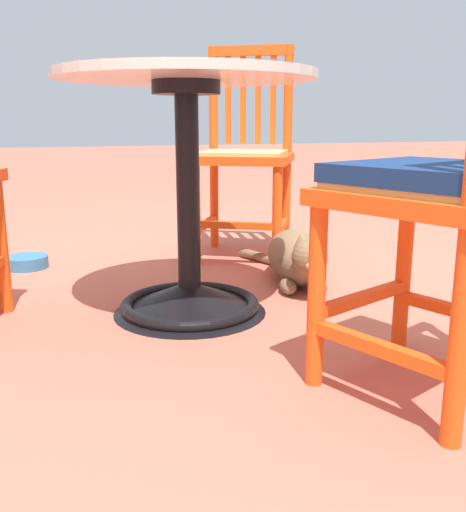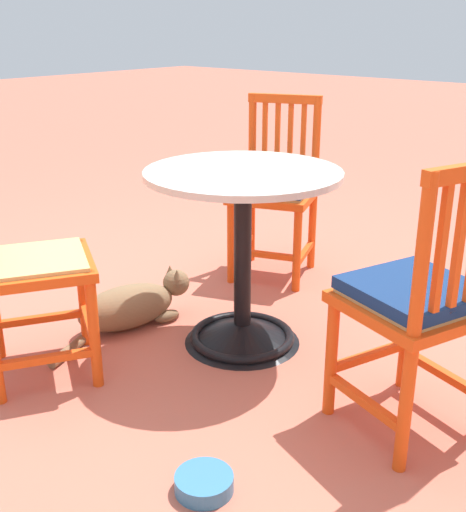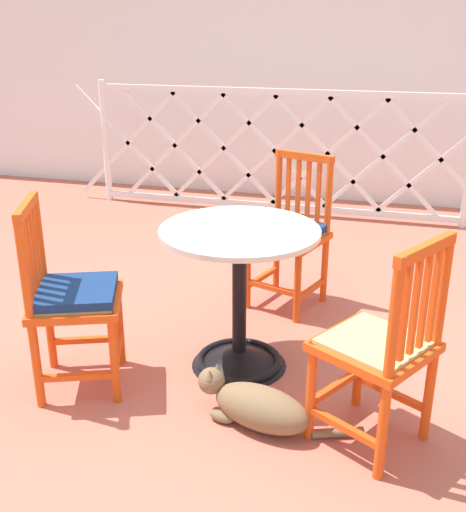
{
  "view_description": "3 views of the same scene",
  "coord_description": "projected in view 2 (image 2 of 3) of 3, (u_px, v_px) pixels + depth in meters",
  "views": [
    {
      "loc": [
        -1.72,
        0.59,
        0.59
      ],
      "look_at": [
        -0.09,
        0.03,
        0.18
      ],
      "focal_mm": 40.29,
      "sensor_mm": 36.0,
      "label": 1
    },
    {
      "loc": [
        1.78,
        1.65,
        1.26
      ],
      "look_at": [
        -0.14,
        0.01,
        0.32
      ],
      "focal_mm": 44.38,
      "sensor_mm": 36.0,
      "label": 2
    },
    {
      "loc": [
        0.65,
        -2.47,
        1.64
      ],
      "look_at": [
        -0.1,
        0.25,
        0.55
      ],
      "focal_mm": 43.07,
      "sensor_mm": 36.0,
      "label": 3
    }
  ],
  "objects": [
    {
      "name": "ground_plane",
      "position": [
        209.0,
        334.0,
        2.71
      ],
      "size": [
        24.0,
        24.0,
        0.0
      ],
      "primitive_type": "plane",
      "color": "#BC604C"
    },
    {
      "name": "cafe_table",
      "position": [
        242.0,
        279.0,
        2.55
      ],
      "size": [
        0.76,
        0.76,
        0.73
      ],
      "color": "black",
      "rests_on": "ground_plane"
    },
    {
      "name": "orange_chair_near_fence",
      "position": [
        418.0,
        303.0,
        1.94
      ],
      "size": [
        0.51,
        0.51,
        0.91
      ],
      "color": "#E04C14",
      "rests_on": "ground_plane"
    },
    {
      "name": "orange_chair_at_corner",
      "position": [
        275.0,
        191.0,
        3.21
      ],
      "size": [
        0.52,
        0.52,
        0.91
      ],
      "color": "#E04C14",
      "rests_on": "ground_plane"
    },
    {
      "name": "orange_chair_tucked_in",
      "position": [
        27.0,
        266.0,
        2.27
      ],
      "size": [
        0.55,
        0.55,
        0.91
      ],
      "color": "#E04C14",
      "rests_on": "ground_plane"
    },
    {
      "name": "tabby_cat",
      "position": [
        134.0,
        305.0,
        2.76
      ],
      "size": [
        0.75,
        0.31,
        0.23
      ],
      "color": "brown",
      "rests_on": "ground_plane"
    },
    {
      "name": "pet_water_bowl",
      "position": [
        204.0,
        483.0,
        1.8
      ],
      "size": [
        0.17,
        0.17,
        0.05
      ],
      "primitive_type": "cylinder",
      "color": "teal",
      "rests_on": "ground_plane"
    }
  ]
}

